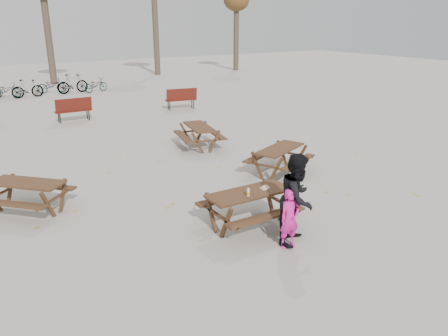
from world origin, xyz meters
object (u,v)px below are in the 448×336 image
main_picnic_table (249,200)px  adult (297,199)px  soda_bottle (248,193)px  picnic_table_far (200,137)px  picnic_table_east (279,160)px  child (290,219)px  picnic_table_north (28,197)px  food_tray (265,188)px

main_picnic_table → adult: (0.40, -1.02, 0.31)m
main_picnic_table → soda_bottle: bearing=-130.6°
adult → picnic_table_far: adult is taller
soda_bottle → adult: (0.56, -0.84, 0.05)m
main_picnic_table → picnic_table_far: (1.99, 5.80, -0.22)m
main_picnic_table → picnic_table_east: bearing=41.1°
child → picnic_table_north: (-3.97, 4.34, -0.23)m
food_tray → picnic_table_east: bearing=45.9°
picnic_table_north → picnic_table_far: size_ratio=0.97×
adult → food_tray: bearing=60.5°
main_picnic_table → food_tray: food_tray is taller
soda_bottle → picnic_table_east: 3.77m
picnic_table_east → main_picnic_table: bearing=-161.9°
adult → picnic_table_north: adult is taller
picnic_table_far → food_tray: bearing=175.6°
child → picnic_table_east: bearing=57.5°
child → picnic_table_far: size_ratio=0.68×
child → picnic_table_north: child is taller
soda_bottle → picnic_table_north: size_ratio=0.10×
soda_bottle → adult: bearing=-56.6°
child → picnic_table_east: child is taller
picnic_table_east → picnic_table_far: picnic_table_east is taller
picnic_table_east → picnic_table_far: 3.56m
picnic_table_east → picnic_table_north: picnic_table_east is taller
picnic_table_east → picnic_table_north: 6.53m
child → picnic_table_north: size_ratio=0.70×
food_tray → adult: 0.98m
adult → picnic_table_far: bearing=45.3°
main_picnic_table → child: (0.14, -1.13, -0.00)m
child → picnic_table_east: (2.50, 3.43, -0.21)m
adult → picnic_table_east: size_ratio=1.04×
picnic_table_east → picnic_table_north: bearing=149.0°
main_picnic_table → food_tray: size_ratio=10.00×
soda_bottle → picnic_table_east: size_ratio=0.10×
soda_bottle → child: child is taller
main_picnic_table → soda_bottle: soda_bottle is taller
adult → picnic_table_east: (2.24, 3.32, -0.52)m
main_picnic_table → picnic_table_east: size_ratio=1.04×
adult → picnic_table_east: 4.04m
adult → main_picnic_table: bearing=79.9°
food_tray → picnic_table_north: 5.33m
food_tray → picnic_table_far: (1.62, 5.85, -0.42)m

